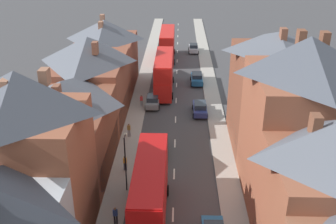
{
  "coord_description": "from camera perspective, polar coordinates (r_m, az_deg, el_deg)",
  "views": [
    {
      "loc": [
        0.35,
        -14.05,
        21.65
      ],
      "look_at": [
        -0.91,
        28.9,
        1.55
      ],
      "focal_mm": 42.0,
      "sensor_mm": 36.0,
      "label": 1
    }
  ],
  "objects": [
    {
      "name": "double_decker_bus_lead",
      "position": [
        71.51,
        -0.11,
        9.8
      ],
      "size": [
        2.74,
        10.8,
        5.3
      ],
      "color": "red",
      "rests_on": "ground"
    },
    {
      "name": "pedestrian_mid_right",
      "position": [
        44.71,
        -5.69,
        -2.52
      ],
      "size": [
        0.36,
        0.22,
        1.61
      ],
      "color": "gray",
      "rests_on": "pavement_left"
    },
    {
      "name": "terrace_row_right",
      "position": [
        29.14,
        21.38,
        -8.74
      ],
      "size": [
        8.0,
        42.27,
        14.55
      ],
      "color": "brown",
      "rests_on": "ground"
    },
    {
      "name": "pedestrian_near_right",
      "position": [
        32.5,
        -7.65,
        -14.57
      ],
      "size": [
        0.36,
        0.22,
        1.61
      ],
      "color": "#23232D",
      "rests_on": "pavement_left"
    },
    {
      "name": "double_decker_bus_far_approaching",
      "position": [
        31.64,
        -2.61,
        -11.48
      ],
      "size": [
        2.74,
        10.8,
        5.3
      ],
      "color": "#B70F0F",
      "rests_on": "ground"
    },
    {
      "name": "pedestrian_mid_left",
      "position": [
        38.7,
        -6.25,
        -7.28
      ],
      "size": [
        0.36,
        0.22,
        1.61
      ],
      "color": "#3D4256",
      "rests_on": "pavement_left"
    },
    {
      "name": "car_parked_left_b",
      "position": [
        41.48,
        -1.52,
        -5.02
      ],
      "size": [
        1.9,
        4.15,
        1.71
      ],
      "color": "#144728",
      "rests_on": "ground"
    },
    {
      "name": "pavement_right",
      "position": [
        56.54,
        6.38,
        2.48
      ],
      "size": [
        2.2,
        104.0,
        0.14
      ],
      "primitive_type": "cube",
      "color": "#A8A399",
      "rests_on": "ground"
    },
    {
      "name": "car_parked_left_a",
      "position": [
        60.54,
        4.2,
        4.92
      ],
      "size": [
        1.9,
        4.32,
        1.71
      ],
      "color": "#236093",
      "rests_on": "ground"
    },
    {
      "name": "centre_line_dashes",
      "position": [
        54.53,
        1.18,
        1.68
      ],
      "size": [
        0.14,
        97.8,
        0.01
      ],
      "color": "silver",
      "rests_on": "ground"
    },
    {
      "name": "pavement_left",
      "position": [
        56.61,
        -3.97,
        2.6
      ],
      "size": [
        2.2,
        104.0,
        0.14
      ],
      "primitive_type": "cube",
      "color": "#A8A399",
      "rests_on": "ground"
    },
    {
      "name": "car_near_blue",
      "position": [
        52.39,
        -2.23,
        1.62
      ],
      "size": [
        1.9,
        3.9,
        1.62
      ],
      "color": "gray",
      "rests_on": "ground"
    },
    {
      "name": "car_near_silver",
      "position": [
        50.43,
        4.66,
        0.59
      ],
      "size": [
        1.9,
        4.19,
        1.62
      ],
      "color": "navy",
      "rests_on": "ground"
    },
    {
      "name": "pedestrian_far_left",
      "position": [
        52.16,
        -3.88,
        1.73
      ],
      "size": [
        0.36,
        0.22,
        1.61
      ],
      "color": "gray",
      "rests_on": "pavement_left"
    },
    {
      "name": "terrace_row_left",
      "position": [
        35.38,
        -15.86,
        -3.14
      ],
      "size": [
        8.0,
        58.9,
        13.48
      ],
      "color": "#B2704C",
      "rests_on": "ground"
    },
    {
      "name": "double_decker_bus_mid_street",
      "position": [
        56.77,
        -0.59,
        5.7
      ],
      "size": [
        2.74,
        10.8,
        5.3
      ],
      "color": "red",
      "rests_on": "ground"
    },
    {
      "name": "car_parked_right_a",
      "position": [
        76.65,
        3.73,
        9.26
      ],
      "size": [
        1.9,
        4.02,
        1.64
      ],
      "color": "#B7BABF",
      "rests_on": "ground"
    },
    {
      "name": "street_lamp",
      "position": [
        34.92,
        -6.18,
        -6.9
      ],
      "size": [
        0.2,
        1.12,
        5.5
      ],
      "color": "black",
      "rests_on": "ground"
    }
  ]
}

